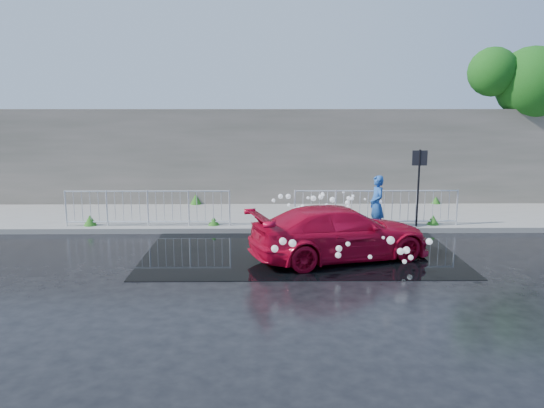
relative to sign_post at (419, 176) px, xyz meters
The scene contains 13 objects.
ground 5.50m from the sign_post, 143.57° to the right, with size 90.00×90.00×0.00m, color black.
pavement 4.90m from the sign_post, 155.66° to the left, with size 30.00×4.00×0.15m, color slate.
curb 4.51m from the sign_post, behind, with size 30.00×0.25×0.16m, color slate.
retaining_wall 5.87m from the sign_post, 135.69° to the left, with size 30.00×0.60×3.50m, color #58554A.
puddle 4.59m from the sign_post, 150.42° to the right, with size 8.00×5.00×0.01m, color black.
sign_post is the anchor object (origin of this frame).
tree 7.51m from the sign_post, 38.90° to the left, with size 4.85×2.69×6.15m.
railing_left 8.26m from the sign_post, behind, with size 5.05×0.05×1.10m.
railing_right 1.57m from the sign_post, 168.23° to the left, with size 5.05×0.05×1.10m.
weeds 4.95m from the sign_post, 162.30° to the left, with size 12.17×3.93×0.38m.
water_spray 3.48m from the sign_post, 145.52° to the right, with size 3.60×5.60×1.04m.
red_car 4.07m from the sign_post, 133.92° to the right, with size 1.86×4.58×1.33m, color #A90623.
person 1.52m from the sign_post, behind, with size 0.63×0.42×1.74m, color #2051A3.
Camera 1 is at (-0.39, -12.58, 3.82)m, focal length 35.00 mm.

